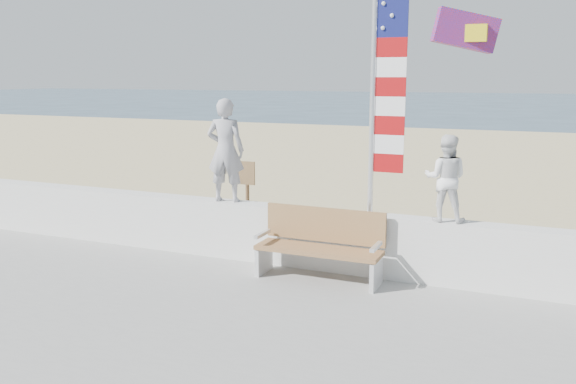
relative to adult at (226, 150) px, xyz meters
name	(u,v)px	position (x,y,z in m)	size (l,w,h in m)	color
ground	(218,320)	(0.95, -2.00, -1.89)	(220.00, 220.00, 0.00)	#2D475B
sand	(390,193)	(0.95, 7.00, -1.85)	(90.00, 40.00, 0.08)	#C6B584
seawall	(281,234)	(0.95, 0.00, -1.26)	(30.00, 0.35, 0.90)	silver
adult	(226,150)	(0.00, 0.00, 0.00)	(0.59, 0.39, 1.63)	#9E9DA3
child	(446,178)	(3.40, 0.00, -0.22)	(0.58, 0.45, 1.19)	white
bench	(321,244)	(1.77, -0.45, -1.21)	(1.80, 0.57, 1.00)	#976B42
flag	(382,80)	(2.48, 0.00, 1.10)	(0.50, 0.08, 3.50)	silver
parafoil_kite	(467,31)	(3.36, 1.71, 1.83)	(1.06, 0.63, 0.71)	red
sign	(247,194)	(-0.29, 1.28, -0.95)	(0.32, 0.07, 1.46)	brown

